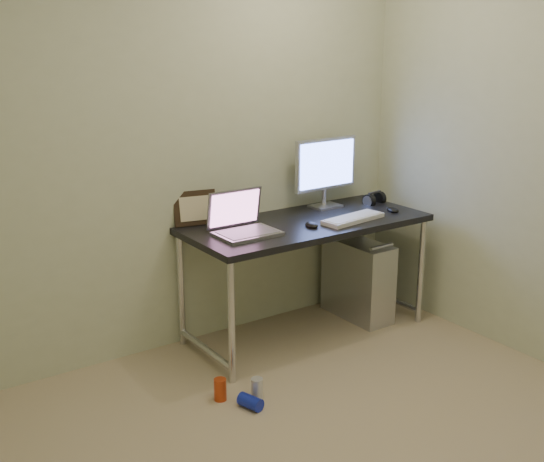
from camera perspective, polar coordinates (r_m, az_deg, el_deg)
The scene contains 16 objects.
wall_back at distance 3.98m, azimuth -9.80°, elevation 7.04°, with size 3.50×0.02×2.50m, color beige.
desk at distance 4.25m, azimuth 2.88°, elevation -0.21°, with size 1.54×0.67×0.75m.
tower_computer at distance 4.66m, azimuth 7.19°, elevation -4.02°, with size 0.23×0.51×0.57m.
cable_a at distance 4.78m, azimuth 4.60°, elevation -1.73°, with size 0.01×0.01×0.70m, color black.
cable_b at distance 4.83m, azimuth 5.58°, elevation -1.82°, with size 0.01×0.01×0.72m, color black.
can_red at distance 3.70m, azimuth -4.36°, elevation -13.08°, with size 0.07×0.07×0.12m, color #BC3C15.
can_white at distance 3.70m, azimuth -1.26°, elevation -13.05°, with size 0.06×0.06×0.12m, color silver.
can_blue at distance 3.63m, azimuth -1.82°, elevation -14.11°, with size 0.07×0.07×0.13m, color #1625B6.
laptop at distance 3.95m, azimuth -2.50°, elevation 0.63°, with size 0.36×0.29×0.25m.
monitor at distance 4.52m, azimuth 4.52°, elevation 5.36°, with size 0.49×0.15×0.46m.
keyboard at distance 4.25m, azimuth 6.80°, elevation 1.03°, with size 0.44×0.14×0.03m, color silver.
mouse_right at distance 4.51m, azimuth 10.08°, elevation 1.86°, with size 0.07×0.11×0.04m, color black.
mouse_left at distance 4.09m, azimuth 3.33°, elevation 0.61°, with size 0.07×0.11×0.04m, color black.
headphones at distance 4.71m, azimuth 8.56°, elevation 2.63°, with size 0.16×0.10×0.10m.
picture_frame at distance 4.13m, azimuth -6.47°, elevation 1.93°, with size 0.26×0.03×0.21m, color black.
webcam at distance 4.20m, azimuth -3.78°, elevation 1.85°, with size 0.04×0.04×0.11m.
Camera 1 is at (-1.64, -1.82, 1.86)m, focal length 45.00 mm.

